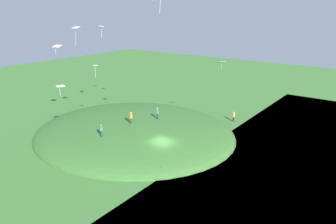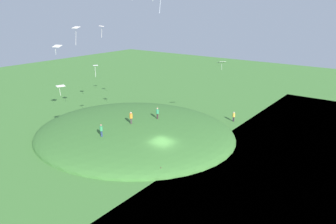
{
  "view_description": "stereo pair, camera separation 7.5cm",
  "coord_description": "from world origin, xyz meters",
  "views": [
    {
      "loc": [
        -22.42,
        29.18,
        17.52
      ],
      "look_at": [
        2.04,
        -3.9,
        4.24
      ],
      "focal_mm": 34.15,
      "sensor_mm": 36.0,
      "label": 1
    },
    {
      "loc": [
        -22.48,
        29.13,
        17.52
      ],
      "look_at": [
        2.04,
        -3.9,
        4.24
      ],
      "focal_mm": 34.15,
      "sensor_mm": 36.0,
      "label": 2
    }
  ],
  "objects": [
    {
      "name": "kite_3",
      "position": [
        15.19,
        3.25,
        12.79
      ],
      "size": [
        1.3,
        1.01,
        1.25
      ],
      "color": "white"
    },
    {
      "name": "kite_4",
      "position": [
        -1.55,
        -11.79,
        10.32
      ],
      "size": [
        1.2,
        1.32,
        1.3
      ],
      "color": "silver"
    },
    {
      "name": "grass_hill",
      "position": [
        7.96,
        -3.49,
        0.0
      ],
      "size": [
        30.21,
        27.69,
        4.21
      ],
      "primitive_type": "ellipsoid",
      "color": "#386C2D",
      "rests_on": "ground_plane"
    },
    {
      "name": "kite_7",
      "position": [
        11.23,
        0.32,
        10.09
      ],
      "size": [
        0.74,
        0.8,
        1.63
      ],
      "color": "white"
    },
    {
      "name": "person_watching_kites",
      "position": [
        5.38,
        -5.8,
        3.12
      ],
      "size": [
        0.45,
        0.45,
        1.72
      ],
      "rotation": [
        0.0,
        0.0,
        3.05
      ],
      "color": "#412E2F",
      "rests_on": "grass_hill"
    },
    {
      "name": "person_with_child",
      "position": [
        7.22,
        3.5,
        2.88
      ],
      "size": [
        0.54,
        0.54,
        1.69
      ],
      "rotation": [
        0.0,
        0.0,
        1.09
      ],
      "color": "navy",
      "rests_on": "grass_hill"
    },
    {
      "name": "kite_2",
      "position": [
        11.56,
        2.76,
        15.2
      ],
      "size": [
        1.03,
        0.72,
        2.3
      ],
      "color": "white"
    },
    {
      "name": "kite_1",
      "position": [
        13.1,
        -2.93,
        15.16
      ],
      "size": [
        1.21,
        1.24,
        1.68
      ],
      "color": "white"
    },
    {
      "name": "person_on_hilltop",
      "position": [
        6.95,
        -1.81,
        3.18
      ],
      "size": [
        0.62,
        0.62,
        1.76
      ],
      "rotation": [
        0.0,
        0.0,
        4.08
      ],
      "color": "#342F2D",
      "rests_on": "grass_hill"
    },
    {
      "name": "ground_plane",
      "position": [
        0.0,
        0.0,
        0.0
      ],
      "size": [
        160.0,
        160.0,
        0.0
      ],
      "primitive_type": "plane",
      "color": "#3F7432"
    },
    {
      "name": "kite_8",
      "position": [
        11.98,
        5.56,
        8.21
      ],
      "size": [
        1.01,
        1.22,
        1.22
      ],
      "color": "silver"
    },
    {
      "name": "mooring_post",
      "position": [
        -3.01,
        4.23,
        0.45
      ],
      "size": [
        0.14,
        0.14,
        0.89
      ],
      "primitive_type": "cylinder",
      "color": "brown",
      "rests_on": "ground_plane"
    },
    {
      "name": "person_walking_path",
      "position": [
        -1.73,
        -16.82,
        1.03
      ],
      "size": [
        0.57,
        0.57,
        1.65
      ],
      "rotation": [
        0.0,
        0.0,
        0.53
      ],
      "color": "black",
      "rests_on": "ground_plane"
    }
  ]
}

